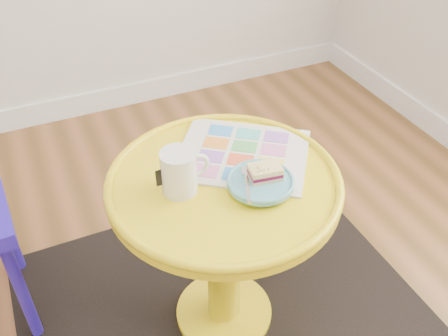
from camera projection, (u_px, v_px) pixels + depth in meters
name	position (u px, v px, depth m)	size (l,w,h in m)	color
rug	(224.00, 313.00, 1.69)	(1.30, 1.10, 0.01)	black
side_table	(224.00, 225.00, 1.43)	(0.63, 0.63, 0.59)	yellow
newspaper	(242.00, 154.00, 1.40)	(0.36, 0.30, 0.01)	silver
mug	(180.00, 171.00, 1.25)	(0.13, 0.09, 0.12)	silver
plate	(260.00, 182.00, 1.28)	(0.17, 0.17, 0.02)	#559FB5
cake_slice	(265.00, 172.00, 1.28)	(0.09, 0.07, 0.04)	#D3BC8C
fork	(247.00, 183.00, 1.27)	(0.07, 0.14, 0.00)	silver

